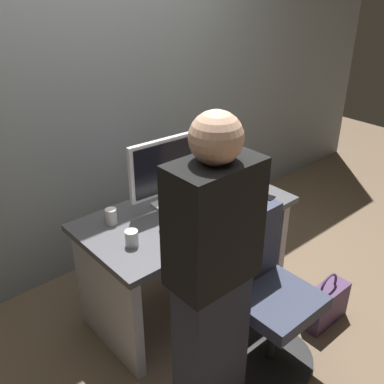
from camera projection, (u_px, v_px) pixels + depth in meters
name	position (u px, v px, depth m)	size (l,w,h in m)	color
ground_plane	(187.00, 302.00, 3.12)	(9.00, 9.00, 0.00)	brown
wall_back	(101.00, 65.00, 3.03)	(6.40, 0.10, 3.00)	gray
desk	(187.00, 242.00, 2.89)	(1.35, 0.72, 0.74)	#4C4C51
office_chair	(267.00, 300.00, 2.51)	(0.52, 0.52, 0.94)	black
person_at_desk	(212.00, 280.00, 2.03)	(0.40, 0.24, 1.64)	#262838
monitor	(168.00, 169.00, 2.72)	(0.54, 0.15, 0.46)	silver
keyboard	(194.00, 222.00, 2.64)	(0.43, 0.13, 0.02)	white
mouse	(231.00, 205.00, 2.80)	(0.06, 0.10, 0.03)	black
cup_near_keyboard	(132.00, 238.00, 2.42)	(0.07, 0.07, 0.09)	silver
cup_by_monitor	(111.00, 216.00, 2.62)	(0.07, 0.07, 0.10)	white
book_stack	(224.00, 176.00, 3.13)	(0.19, 0.16, 0.09)	#3359A5
cell_phone	(263.00, 196.00, 2.94)	(0.07, 0.14, 0.01)	black
handbag	(325.00, 304.00, 2.90)	(0.34, 0.14, 0.38)	#4C3356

